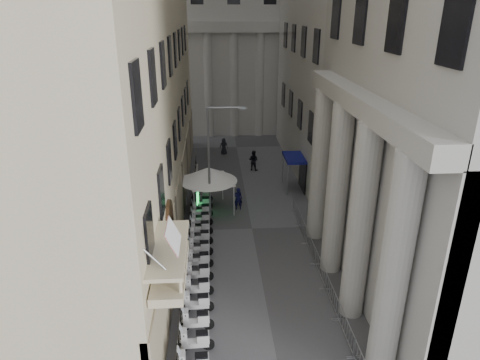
% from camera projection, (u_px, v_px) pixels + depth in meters
% --- Properties ---
extents(far_building, '(22.00, 10.00, 30.00)m').
position_uv_depth(far_building, '(232.00, 4.00, 51.39)').
color(far_building, '#B0ADA6').
rests_on(far_building, ground).
extents(iron_fence, '(0.30, 28.00, 1.40)m').
position_uv_depth(iron_fence, '(191.00, 239.00, 28.99)').
color(iron_fence, black).
rests_on(iron_fence, ground).
extents(blue_awning, '(1.60, 3.00, 3.00)m').
position_uv_depth(blue_awning, '(293.00, 189.00, 36.90)').
color(blue_awning, navy).
rests_on(blue_awning, ground).
extents(scooter_3, '(1.42, 0.62, 1.50)m').
position_uv_depth(scooter_3, '(196.00, 350.00, 19.57)').
color(scooter_3, silver).
rests_on(scooter_3, ground).
extents(scooter_4, '(1.42, 0.62, 1.50)m').
position_uv_depth(scooter_4, '(197.00, 330.00, 20.82)').
color(scooter_4, silver).
rests_on(scooter_4, ground).
extents(scooter_5, '(1.42, 0.62, 1.50)m').
position_uv_depth(scooter_5, '(198.00, 312.00, 22.07)').
color(scooter_5, silver).
rests_on(scooter_5, ground).
extents(scooter_6, '(1.42, 0.62, 1.50)m').
position_uv_depth(scooter_6, '(198.00, 295.00, 23.31)').
color(scooter_6, silver).
rests_on(scooter_6, ground).
extents(scooter_7, '(1.42, 0.62, 1.50)m').
position_uv_depth(scooter_7, '(199.00, 281.00, 24.56)').
color(scooter_7, silver).
rests_on(scooter_7, ground).
extents(scooter_8, '(1.42, 0.62, 1.50)m').
position_uv_depth(scooter_8, '(199.00, 268.00, 25.80)').
color(scooter_8, silver).
rests_on(scooter_8, ground).
extents(scooter_9, '(1.42, 0.62, 1.50)m').
position_uv_depth(scooter_9, '(200.00, 256.00, 27.05)').
color(scooter_9, silver).
rests_on(scooter_9, ground).
extents(scooter_10, '(1.42, 0.62, 1.50)m').
position_uv_depth(scooter_10, '(200.00, 245.00, 28.29)').
color(scooter_10, silver).
rests_on(scooter_10, ground).
extents(scooter_11, '(1.42, 0.62, 1.50)m').
position_uv_depth(scooter_11, '(201.00, 235.00, 29.54)').
color(scooter_11, silver).
rests_on(scooter_11, ground).
extents(scooter_12, '(1.42, 0.62, 1.50)m').
position_uv_depth(scooter_12, '(201.00, 225.00, 30.78)').
color(scooter_12, silver).
rests_on(scooter_12, ground).
extents(scooter_13, '(1.42, 0.62, 1.50)m').
position_uv_depth(scooter_13, '(202.00, 217.00, 32.03)').
color(scooter_13, silver).
rests_on(scooter_13, ground).
extents(scooter_14, '(1.42, 0.62, 1.50)m').
position_uv_depth(scooter_14, '(202.00, 209.00, 33.28)').
color(scooter_14, silver).
rests_on(scooter_14, ground).
extents(scooter_15, '(1.42, 0.62, 1.50)m').
position_uv_depth(scooter_15, '(202.00, 202.00, 34.52)').
color(scooter_15, silver).
rests_on(scooter_15, ground).
extents(barrier_1, '(0.60, 2.40, 1.10)m').
position_uv_depth(barrier_1, '(345.00, 338.00, 20.32)').
color(barrier_1, '#9A9CA1').
rests_on(barrier_1, ground).
extents(barrier_2, '(0.60, 2.40, 1.10)m').
position_uv_depth(barrier_2, '(331.00, 304.00, 22.63)').
color(barrier_2, '#9A9CA1').
rests_on(barrier_2, ground).
extents(barrier_3, '(0.60, 2.40, 1.10)m').
position_uv_depth(barrier_3, '(320.00, 276.00, 24.94)').
color(barrier_3, '#9A9CA1').
rests_on(barrier_3, ground).
extents(barrier_4, '(0.60, 2.40, 1.10)m').
position_uv_depth(barrier_4, '(311.00, 254.00, 27.26)').
color(barrier_4, '#9A9CA1').
rests_on(barrier_4, ground).
extents(barrier_5, '(0.60, 2.40, 1.10)m').
position_uv_depth(barrier_5, '(303.00, 234.00, 29.57)').
color(barrier_5, '#9A9CA1').
rests_on(barrier_5, ground).
extents(barrier_6, '(0.60, 2.40, 1.10)m').
position_uv_depth(barrier_6, '(296.00, 218.00, 31.88)').
color(barrier_6, '#9A9CA1').
rests_on(barrier_6, ground).
extents(security_tent, '(4.32, 4.32, 3.51)m').
position_uv_depth(security_tent, '(214.00, 176.00, 31.82)').
color(security_tent, silver).
rests_on(security_tent, ground).
extents(street_lamp, '(2.73, 0.25, 8.37)m').
position_uv_depth(street_lamp, '(213.00, 154.00, 30.04)').
color(street_lamp, gray).
rests_on(street_lamp, ground).
extents(info_kiosk, '(0.43, 0.92, 1.87)m').
position_uv_depth(info_kiosk, '(196.00, 200.00, 32.57)').
color(info_kiosk, black).
rests_on(info_kiosk, ground).
extents(pedestrian_a, '(0.68, 0.47, 1.80)m').
position_uv_depth(pedestrian_a, '(238.00, 199.00, 32.94)').
color(pedestrian_a, '#0D0C33').
rests_on(pedestrian_a, ground).
extents(pedestrian_b, '(1.20, 1.12, 1.97)m').
position_uv_depth(pedestrian_b, '(253.00, 160.00, 40.95)').
color(pedestrian_b, black).
rests_on(pedestrian_b, ground).
extents(pedestrian_c, '(0.91, 0.64, 1.76)m').
position_uv_depth(pedestrian_c, '(224.00, 146.00, 45.48)').
color(pedestrian_c, black).
rests_on(pedestrian_c, ground).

